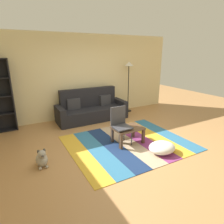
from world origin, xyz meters
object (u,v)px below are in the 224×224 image
(dog, at_px, (42,159))
(tv_remote, at_px, (126,128))
(coffee_table, at_px, (128,130))
(standing_lamp, at_px, (129,70))
(couch, at_px, (91,109))
(pouf, at_px, (162,147))
(folding_chair, at_px, (120,122))

(dog, bearing_deg, tv_remote, 0.15)
(tv_remote, bearing_deg, coffee_table, 28.82)
(dog, distance_m, standing_lamp, 4.39)
(coffee_table, height_order, tv_remote, tv_remote)
(couch, xyz_separation_m, pouf, (0.47, -2.81, -0.21))
(pouf, height_order, dog, dog)
(couch, distance_m, dog, 2.85)
(pouf, bearing_deg, tv_remote, 123.27)
(couch, bearing_deg, folding_chair, -92.42)
(couch, distance_m, tv_remote, 2.08)
(couch, distance_m, pouf, 2.86)
(pouf, xyz_separation_m, standing_lamp, (1.09, 3.01, 1.38))
(couch, bearing_deg, tv_remote, -90.23)
(tv_remote, height_order, folding_chair, folding_chair)
(dog, xyz_separation_m, standing_lamp, (3.49, 2.29, 1.35))
(tv_remote, bearing_deg, folding_chair, 116.68)
(coffee_table, xyz_separation_m, pouf, (0.39, -0.79, -0.20))
(couch, distance_m, standing_lamp, 1.96)
(pouf, relative_size, dog, 1.54)
(couch, xyz_separation_m, coffee_table, (0.09, -2.02, -0.01))
(dog, distance_m, tv_remote, 1.94)
(folding_chair, bearing_deg, pouf, -42.91)
(pouf, height_order, tv_remote, tv_remote)
(pouf, bearing_deg, couch, 99.53)
(dog, relative_size, folding_chair, 0.44)
(dog, bearing_deg, coffee_table, 1.68)
(pouf, height_order, folding_chair, folding_chair)
(coffee_table, xyz_separation_m, dog, (-2.02, -0.06, -0.17))
(couch, xyz_separation_m, folding_chair, (-0.08, -1.94, 0.20))
(standing_lamp, bearing_deg, folding_chair, -127.50)
(pouf, distance_m, tv_remote, 0.92)
(pouf, relative_size, tv_remote, 4.08)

